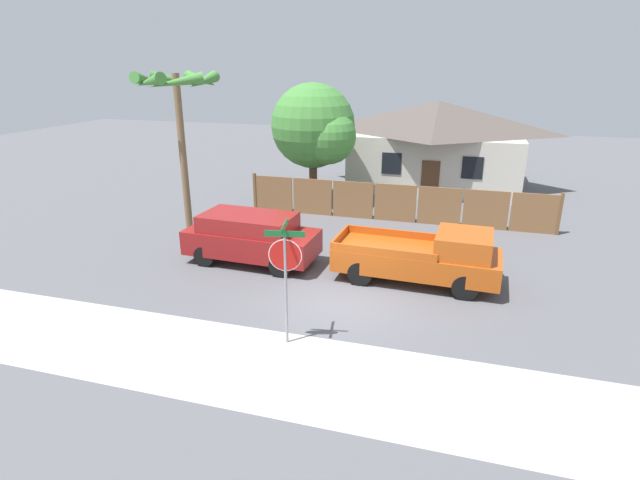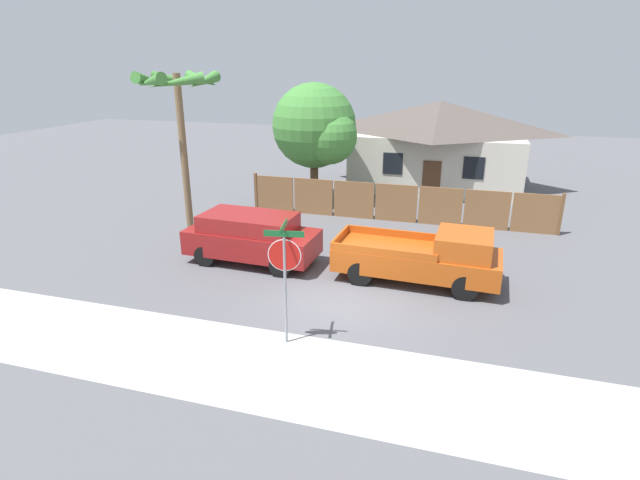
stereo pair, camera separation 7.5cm
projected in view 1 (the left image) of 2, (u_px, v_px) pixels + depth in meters
ground_plane at (339, 304)px, 14.58m from camera, size 80.00×80.00×0.00m
sidewalk_strip at (300, 373)px, 11.33m from camera, size 36.00×3.20×0.01m
wooden_fence at (395, 203)px, 21.85m from camera, size 13.41×0.12×1.76m
house at (436, 143)px, 27.57m from camera, size 9.55×6.71×4.69m
oak_tree at (316, 128)px, 23.66m from camera, size 4.20×4.00×5.79m
palm_tree at (177, 95)px, 18.93m from camera, size 3.10×3.32×6.35m
red_suv at (251, 237)px, 17.30m from camera, size 4.63×2.13×1.74m
orange_pickup at (425, 257)px, 15.75m from camera, size 5.24×2.21×1.77m
stop_sign at (285, 264)px, 11.87m from camera, size 0.95×0.86×3.15m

